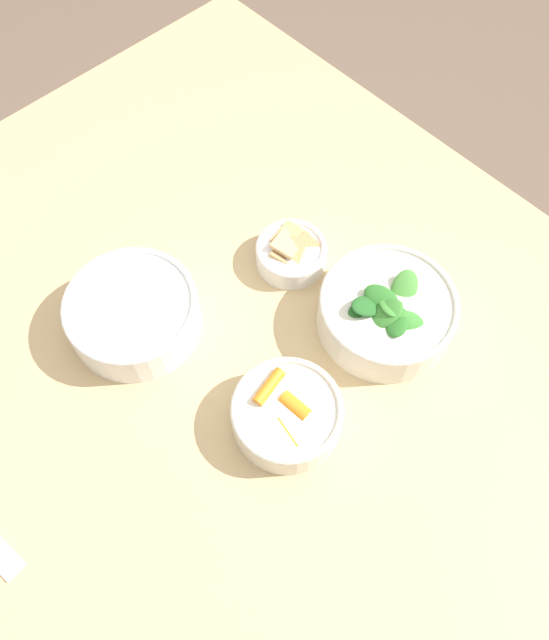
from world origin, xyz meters
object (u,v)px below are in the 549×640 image
(bowl_carrots, at_px, (287,414))
(bowl_cookies, at_px, (291,253))
(bowl_greens, at_px, (386,311))
(bowl_beans_hotdog, at_px, (134,314))

(bowl_carrots, bearing_deg, bowl_cookies, -45.34)
(bowl_carrots, xyz_separation_m, bowl_greens, (0.01, -0.21, 0.01))
(bowl_greens, relative_size, bowl_beans_hotdog, 1.04)
(bowl_carrots, bearing_deg, bowl_greens, -86.46)
(bowl_cookies, bearing_deg, bowl_beans_hotdog, 73.20)
(bowl_beans_hotdog, height_order, bowl_cookies, bowl_beans_hotdog)
(bowl_carrots, bearing_deg, bowl_beans_hotdog, 12.24)
(bowl_greens, xyz_separation_m, bowl_beans_hotdog, (0.25, 0.27, -0.01))
(bowl_carrots, xyz_separation_m, bowl_beans_hotdog, (0.26, 0.06, 0.00))
(bowl_cookies, bearing_deg, bowl_carrots, 134.66)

